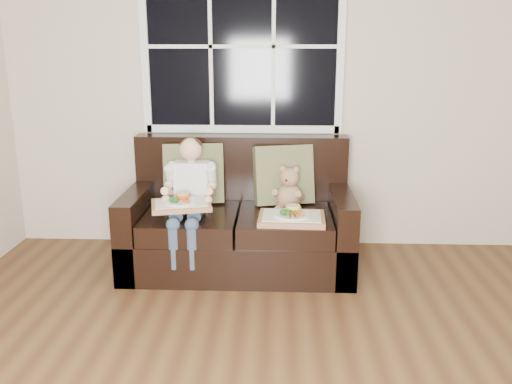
{
  "coord_description": "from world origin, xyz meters",
  "views": [
    {
      "loc": [
        -0.02,
        -1.96,
        1.66
      ],
      "look_at": [
        -0.17,
        1.85,
        0.63
      ],
      "focal_mm": 38.0,
      "sensor_mm": 36.0,
      "label": 1
    }
  ],
  "objects_px": {
    "child": "(190,188)",
    "loveseat": "(239,225)",
    "teddy_bear": "(289,191)",
    "tray_left": "(181,204)",
    "tray_right": "(292,217)"
  },
  "relations": [
    {
      "from": "loveseat",
      "to": "tray_right",
      "type": "bearing_deg",
      "value": -37.56
    },
    {
      "from": "child",
      "to": "loveseat",
      "type": "bearing_deg",
      "value": 18.4
    },
    {
      "from": "loveseat",
      "to": "teddy_bear",
      "type": "distance_m",
      "value": 0.47
    },
    {
      "from": "teddy_bear",
      "to": "tray_left",
      "type": "distance_m",
      "value": 0.84
    },
    {
      "from": "loveseat",
      "to": "child",
      "type": "bearing_deg",
      "value": -161.6
    },
    {
      "from": "loveseat",
      "to": "tray_left",
      "type": "height_order",
      "value": "loveseat"
    },
    {
      "from": "child",
      "to": "tray_right",
      "type": "relative_size",
      "value": 1.76
    },
    {
      "from": "loveseat",
      "to": "tray_right",
      "type": "height_order",
      "value": "loveseat"
    },
    {
      "from": "loveseat",
      "to": "child",
      "type": "relative_size",
      "value": 2.01
    },
    {
      "from": "child",
      "to": "tray_left",
      "type": "distance_m",
      "value": 0.21
    },
    {
      "from": "loveseat",
      "to": "child",
      "type": "xyz_separation_m",
      "value": [
        -0.36,
        -0.12,
        0.33
      ]
    },
    {
      "from": "child",
      "to": "teddy_bear",
      "type": "xyz_separation_m",
      "value": [
        0.74,
        0.12,
        -0.05
      ]
    },
    {
      "from": "tray_right",
      "to": "tray_left",
      "type": "bearing_deg",
      "value": -176.73
    },
    {
      "from": "child",
      "to": "teddy_bear",
      "type": "bearing_deg",
      "value": 9.53
    },
    {
      "from": "child",
      "to": "tray_right",
      "type": "height_order",
      "value": "child"
    }
  ]
}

